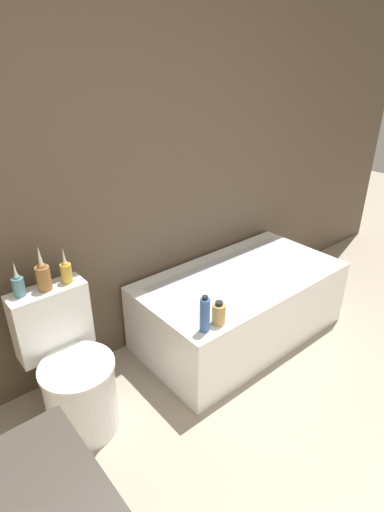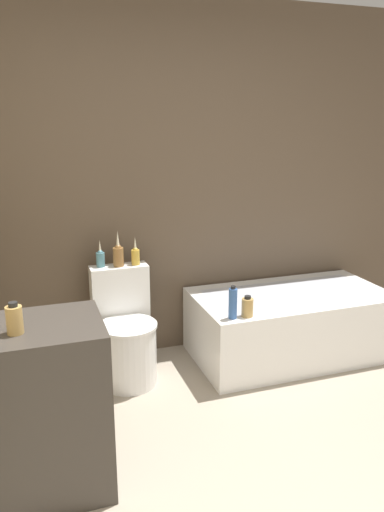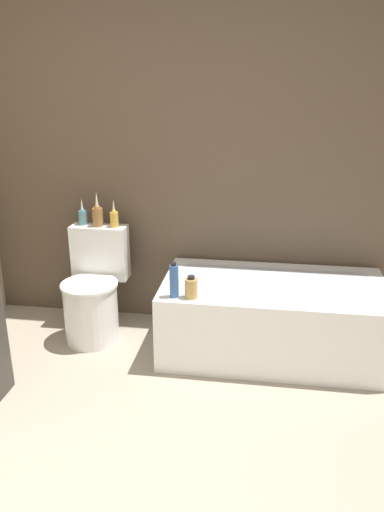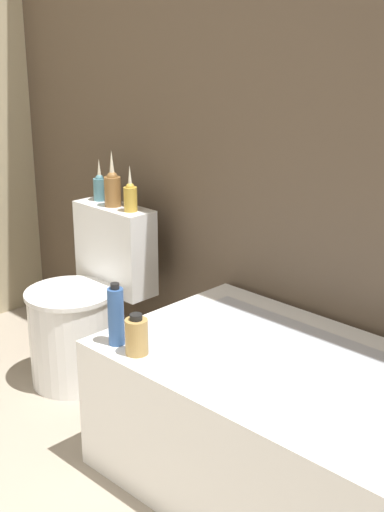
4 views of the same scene
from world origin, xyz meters
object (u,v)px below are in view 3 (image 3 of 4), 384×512
at_px(bathtub, 273,317).
at_px(shampoo_bottle_tall, 174,281).
at_px(vase_gold, 83,216).
at_px(vase_silver, 98,215).
at_px(vase_bronze, 114,218).
at_px(toilet, 94,294).
at_px(shampoo_bottle_short, 191,288).

relative_size(bathtub, shampoo_bottle_tall, 6.52).
distance_m(vase_gold, vase_silver, 0.13).
xyz_separation_m(vase_silver, shampoo_bottle_tall, (0.65, -0.53, -0.25)).
height_order(vase_bronze, shampoo_bottle_tall, vase_bronze).
bearing_deg(bathtub, toilet, 178.32).
bearing_deg(vase_gold, shampoo_bottle_tall, -35.71).
xyz_separation_m(bathtub, vase_silver, (-1.26, 0.22, 0.60)).
relative_size(shampoo_bottle_tall, shampoo_bottle_short, 1.56).
bearing_deg(bathtub, shampoo_bottle_short, -149.08).
xyz_separation_m(bathtub, shampoo_bottle_tall, (-0.62, -0.30, 0.35)).
height_order(vase_gold, vase_bronze, vase_bronze).
bearing_deg(bathtub, shampoo_bottle_tall, -153.64).
bearing_deg(toilet, vase_gold, 119.99).
xyz_separation_m(vase_gold, shampoo_bottle_short, (0.87, -0.55, -0.27)).
bearing_deg(shampoo_bottle_tall, vase_bronze, 134.92).
distance_m(toilet, shampoo_bottle_tall, 0.78).
xyz_separation_m(vase_bronze, shampoo_bottle_short, (0.63, -0.53, -0.28)).
height_order(vase_silver, shampoo_bottle_short, vase_silver).
bearing_deg(shampoo_bottle_short, toilet, 155.56).
relative_size(toilet, vase_bronze, 3.81).
bearing_deg(toilet, shampoo_bottle_short, -24.44).
xyz_separation_m(toilet, shampoo_bottle_short, (0.75, -0.34, 0.24)).
bearing_deg(shampoo_bottle_short, shampoo_bottle_tall, 179.87).
bearing_deg(toilet, vase_silver, 90.00).
relative_size(bathtub, vase_silver, 5.86).
height_order(vase_silver, shampoo_bottle_tall, vase_silver).
relative_size(vase_gold, shampoo_bottle_short, 1.33).
bearing_deg(vase_gold, toilet, -60.01).
distance_m(bathtub, toilet, 1.26).
distance_m(vase_silver, shampoo_bottle_short, 0.97).
xyz_separation_m(shampoo_bottle_tall, shampoo_bottle_short, (0.11, -0.00, -0.04)).
xyz_separation_m(vase_gold, vase_bronze, (0.24, -0.03, 0.00)).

